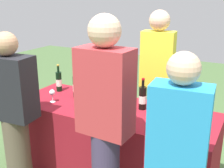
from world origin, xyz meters
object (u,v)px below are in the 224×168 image
object	(u,v)px
wine_glass_2	(91,103)
guest_0	(14,111)
wine_bottle_3	(125,95)
wine_bottle_4	(143,98)
wine_bottle_5	(165,102)
wine_bottle_0	(59,81)
wine_glass_0	(52,93)
wine_glass_4	(161,113)
wine_bottle_6	(178,106)
guest_1	(105,122)
wine_glass_3	(122,108)
wine_bottle_1	(76,86)
wine_bottle_2	(97,91)
wine_glass_1	(78,98)
guest_2	(177,157)
server_pouring	(157,78)

from	to	relation	value
wine_glass_2	guest_0	size ratio (longest dim) A/B	0.09
guest_0	wine_bottle_3	bearing A→B (deg)	36.91
wine_bottle_4	wine_bottle_5	world-z (taller)	same
wine_bottle_0	wine_glass_0	distance (m)	0.36
wine_glass_4	wine_bottle_6	bearing A→B (deg)	67.62
wine_bottle_4	wine_bottle_6	xyz separation A→B (m)	(0.36, -0.02, -0.01)
guest_1	wine_bottle_6	bearing A→B (deg)	66.91
wine_glass_2	wine_glass_3	distance (m)	0.30
wine_bottle_1	wine_bottle_3	world-z (taller)	wine_bottle_3
wine_bottle_0	wine_bottle_2	world-z (taller)	wine_bottle_0
wine_bottle_4	wine_glass_1	bearing A→B (deg)	-156.83
wine_bottle_0	wine_glass_1	xyz separation A→B (m)	(0.48, -0.29, -0.02)
wine_glass_1	guest_2	world-z (taller)	guest_2
wine_bottle_5	wine_glass_0	xyz separation A→B (m)	(-1.13, -0.29, -0.01)
wine_bottle_6	guest_1	world-z (taller)	guest_1
guest_0	wine_glass_0	bearing A→B (deg)	76.32
wine_glass_4	guest_2	bearing A→B (deg)	-61.85
wine_bottle_5	server_pouring	xyz separation A→B (m)	(-0.28, 0.54, 0.06)
wine_glass_1	wine_glass_3	distance (m)	0.50
wine_bottle_0	wine_glass_4	world-z (taller)	wine_bottle_0
wine_glass_0	wine_glass_4	size ratio (longest dim) A/B	0.95
wine_bottle_2	guest_2	world-z (taller)	guest_2
wine_glass_3	wine_glass_4	xyz separation A→B (m)	(0.37, 0.04, 0.01)
server_pouring	guest_0	world-z (taller)	server_pouring
wine_bottle_0	wine_bottle_4	world-z (taller)	wine_bottle_0
wine_bottle_5	server_pouring	size ratio (longest dim) A/B	0.19
wine_glass_0	wine_bottle_3	bearing A→B (deg)	19.83
wine_bottle_1	guest_1	size ratio (longest dim) A/B	0.19
wine_bottle_2	wine_glass_2	bearing A→B (deg)	-69.09
wine_glass_1	wine_bottle_0	bearing A→B (deg)	148.70
wine_glass_3	server_pouring	bearing A→B (deg)	87.38
wine_bottle_3	wine_bottle_5	xyz separation A→B (m)	(0.41, 0.03, -0.01)
guest_0	guest_2	distance (m)	1.54
guest_1	guest_2	xyz separation A→B (m)	(0.56, -0.04, -0.12)
wine_glass_0	wine_bottle_6	bearing A→B (deg)	11.61
wine_glass_1	wine_glass_3	world-z (taller)	wine_glass_1
wine_bottle_6	guest_0	distance (m)	1.52
wine_bottle_4	guest_2	distance (m)	0.97
wine_glass_2	wine_glass_4	distance (m)	0.67
guest_0	wine_glass_2	bearing A→B (deg)	29.77
wine_bottle_2	wine_bottle_3	xyz separation A→B (m)	(0.32, 0.00, 0.02)
wine_glass_2	wine_bottle_3	bearing A→B (deg)	56.90
wine_bottle_2	wine_glass_1	distance (m)	0.25
wine_glass_0	server_pouring	world-z (taller)	server_pouring
wine_bottle_4	guest_1	xyz separation A→B (m)	(0.01, -0.75, 0.06)
wine_glass_1	wine_glass_4	distance (m)	0.86
wine_bottle_4	wine_glass_0	size ratio (longest dim) A/B	2.31
wine_bottle_1	server_pouring	distance (m)	0.92
wine_bottle_0	wine_glass_3	bearing A→B (deg)	-17.67
server_pouring	guest_1	bearing A→B (deg)	86.80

